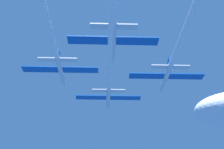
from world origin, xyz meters
name	(u,v)px	position (x,y,z in m)	size (l,w,h in m)	color
jet_lead	(109,71)	(-0.36, -13.20, -0.41)	(16.30, 48.16, 2.70)	silver
jet_left_wing	(51,33)	(-10.89, -23.96, 0.49)	(16.30, 46.64, 2.70)	silver
jet_right_wing	(178,46)	(12.16, -21.92, -0.31)	(16.30, 43.74, 2.70)	silver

